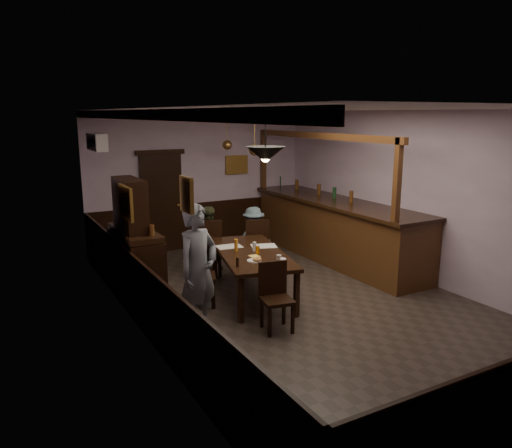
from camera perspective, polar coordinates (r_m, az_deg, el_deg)
room at (r=7.63m, az=5.20°, el=1.61°), size 5.01×8.01×3.01m
dining_table at (r=8.09m, az=-0.55°, el=-3.63°), size 1.50×2.38×0.75m
chair_far_left at (r=9.22m, az=-5.35°, el=-2.35°), size 0.61×0.61×1.06m
chair_far_right at (r=9.41m, az=0.08°, el=-2.11°), size 0.57×0.57×1.02m
chair_near at (r=6.93m, az=2.20°, el=-7.90°), size 0.48×0.48×0.94m
chair_side at (r=7.78m, az=-6.88°, el=-5.47°), size 0.56×0.56×0.99m
person_standing at (r=6.65m, az=-6.63°, el=-5.32°), size 0.78×0.67×1.81m
person_seated_left at (r=9.48m, az=-5.56°, el=-1.68°), size 0.63×0.50×1.24m
person_seated_right at (r=9.67m, az=-0.29°, el=-1.50°), size 0.80×0.50×1.19m
newspaper_left at (r=8.38m, az=-3.10°, el=-2.59°), size 0.45×0.34×0.01m
newspaper_right at (r=8.41m, az=0.89°, el=-2.53°), size 0.50×0.42×0.01m
napkin at (r=7.83m, az=-0.21°, el=-3.67°), size 0.18×0.18×0.00m
saucer at (r=7.66m, az=2.92°, el=-4.03°), size 0.15×0.15×0.01m
coffee_cup at (r=7.60m, az=2.64°, el=-3.82°), size 0.10×0.10×0.07m
pastry_plate at (r=7.57m, az=-0.21°, el=-4.20°), size 0.22×0.22×0.01m
pastry_ring_a at (r=7.53m, az=0.10°, el=-4.07°), size 0.13×0.13×0.04m
pastry_ring_b at (r=7.55m, az=0.15°, el=-4.02°), size 0.13×0.13×0.04m
soda_can at (r=7.95m, az=0.18°, el=-2.99°), size 0.07×0.07×0.12m
beer_glass at (r=8.09m, az=-2.30°, el=-2.44°), size 0.06×0.06×0.20m
water_glass at (r=8.10m, az=-0.18°, el=-2.58°), size 0.06×0.06×0.15m
pepper_mill at (r=7.29m, az=-2.13°, el=-4.36°), size 0.04×0.04×0.14m
sideboard at (r=8.14m, az=-13.66°, el=-3.17°), size 0.53×1.48×1.96m
bar_counter at (r=10.28m, az=9.08°, el=-0.50°), size 1.07×4.61×2.58m
door_back at (r=10.84m, az=-10.70°, el=2.27°), size 0.90×0.06×2.10m
ac_unit at (r=9.29m, az=-17.74°, el=8.93°), size 0.20×0.85×0.30m
picture_left_small at (r=4.98m, az=-7.93°, el=3.34°), size 0.04×0.28×0.36m
picture_left_large at (r=7.31m, az=-14.65°, el=2.39°), size 0.04×0.62×0.48m
picture_back at (r=11.43m, az=-2.22°, el=6.79°), size 0.55×0.04×0.42m
pendant_iron at (r=7.02m, az=1.08°, el=7.96°), size 0.56×0.56×0.73m
pendant_brass_mid at (r=8.99m, az=-0.17°, el=8.44°), size 0.20×0.20×0.81m
pendant_brass_far at (r=10.44m, az=-3.31°, el=8.99°), size 0.20×0.20×0.81m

